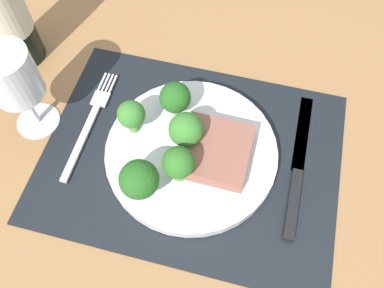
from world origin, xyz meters
The scene contains 12 objects.
ground_plane centered at (0.00, 0.00, -1.50)cm, with size 140.00×110.00×3.00cm, color #996D42.
placemat centered at (0.00, 0.00, 0.15)cm, with size 41.41×31.35×0.30cm, color black.
plate centered at (0.00, 0.00, 1.10)cm, with size 23.92×23.92×1.60cm, color silver.
steak centered at (3.38, 0.08, 2.99)cm, with size 9.10×9.41×2.19cm, color #8C5647.
broccoli_back_left centered at (-8.69, 1.32, 5.32)cm, with size 3.86×3.86×5.55cm.
broccoli_near_fork centered at (-3.82, 5.80, 4.95)cm, with size 4.45×4.45×5.37cm.
broccoli_near_steak centered at (-0.95, 0.89, 5.25)cm, with size 4.68×4.68×5.84cm.
broccoli_center centered at (-4.63, -7.64, 5.61)cm, with size 5.04×5.04×6.35cm.
broccoli_front_edge centered at (-0.57, -4.24, 5.56)cm, with size 4.19×4.19×5.98cm.
fork centered at (-15.83, 1.42, 0.55)cm, with size 2.40×19.20×0.50cm.
knife centered at (14.83, 0.53, 0.60)cm, with size 1.80×23.00×0.80cm.
wine_glass centered at (-23.55, 0.32, 9.88)cm, with size 6.78×6.78×14.32cm.
Camera 1 is at (6.69, -25.76, 50.65)cm, focal length 37.68 mm.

